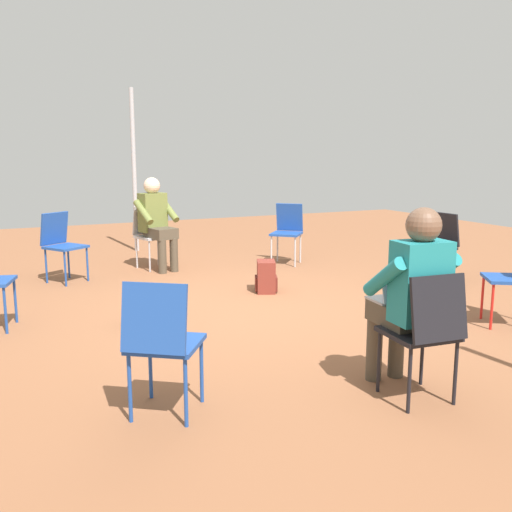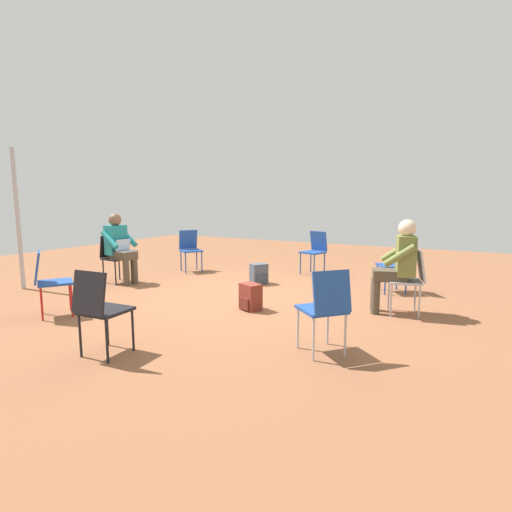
{
  "view_description": "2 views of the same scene",
  "coord_description": "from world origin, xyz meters",
  "px_view_note": "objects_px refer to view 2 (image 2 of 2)",
  "views": [
    {
      "loc": [
        -2.3,
        -5.13,
        1.57
      ],
      "look_at": [
        -0.04,
        -0.31,
        0.6
      ],
      "focal_mm": 40.0,
      "sensor_mm": 36.0,
      "label": 1
    },
    {
      "loc": [
        5.08,
        3.16,
        1.51
      ],
      "look_at": [
        -0.07,
        0.32,
        0.65
      ],
      "focal_mm": 28.0,
      "sensor_mm": 36.0,
      "label": 2
    }
  ],
  "objects_px": {
    "chair_northwest": "(396,262)",
    "backpack_near_laptop_user": "(259,275)",
    "backpack_by_empty_chair": "(251,298)",
    "chair_southwest": "(190,247)",
    "chair_southeast": "(48,278)",
    "chair_northeast": "(325,305)",
    "person_with_laptop": "(120,245)",
    "chair_west": "(315,249)",
    "chair_east": "(100,306)",
    "chair_south": "(114,255)",
    "chair_north": "(411,277)",
    "person_in_olive": "(398,261)"
  },
  "relations": [
    {
      "from": "chair_southwest",
      "to": "chair_south",
      "type": "bearing_deg",
      "value": 17.14
    },
    {
      "from": "chair_northwest",
      "to": "chair_south",
      "type": "relative_size",
      "value": 1.0
    },
    {
      "from": "chair_east",
      "to": "person_in_olive",
      "type": "xyz_separation_m",
      "value": [
        -2.87,
        2.21,
        0.2
      ]
    },
    {
      "from": "chair_north",
      "to": "chair_south",
      "type": "relative_size",
      "value": 1.0
    },
    {
      "from": "chair_west",
      "to": "backpack_by_empty_chair",
      "type": "distance_m",
      "value": 2.94
    },
    {
      "from": "chair_north",
      "to": "chair_east",
      "type": "distance_m",
      "value": 3.76
    },
    {
      "from": "backpack_near_laptop_user",
      "to": "chair_northeast",
      "type": "bearing_deg",
      "value": 39.6
    },
    {
      "from": "chair_southeast",
      "to": "person_with_laptop",
      "type": "xyz_separation_m",
      "value": [
        -1.88,
        -0.77,
        0.2
      ]
    },
    {
      "from": "chair_south",
      "to": "chair_southwest",
      "type": "bearing_deg",
      "value": 166.92
    },
    {
      "from": "chair_west",
      "to": "chair_northwest",
      "type": "distance_m",
      "value": 1.94
    },
    {
      "from": "chair_west",
      "to": "chair_east",
      "type": "height_order",
      "value": "same"
    },
    {
      "from": "chair_northeast",
      "to": "chair_southwest",
      "type": "relative_size",
      "value": 1.0
    },
    {
      "from": "chair_east",
      "to": "chair_southwest",
      "type": "bearing_deg",
      "value": 113.65
    },
    {
      "from": "chair_northeast",
      "to": "backpack_near_laptop_user",
      "type": "height_order",
      "value": "chair_northeast"
    },
    {
      "from": "chair_northeast",
      "to": "chair_southeast",
      "type": "xyz_separation_m",
      "value": [
        0.48,
        -3.52,
        0.0
      ]
    },
    {
      "from": "chair_north",
      "to": "chair_northeast",
      "type": "bearing_deg",
      "value": 148.54
    },
    {
      "from": "backpack_near_laptop_user",
      "to": "backpack_by_empty_chair",
      "type": "distance_m",
      "value": 1.66
    },
    {
      "from": "chair_west",
      "to": "backpack_by_empty_chair",
      "type": "xyz_separation_m",
      "value": [
        2.92,
        0.17,
        -0.34
      ]
    },
    {
      "from": "chair_southeast",
      "to": "chair_northeast",
      "type": "bearing_deg",
      "value": 40.58
    },
    {
      "from": "chair_northwest",
      "to": "backpack_near_laptop_user",
      "type": "relative_size",
      "value": 2.36
    },
    {
      "from": "chair_north",
      "to": "chair_south",
      "type": "xyz_separation_m",
      "value": [
        0.43,
        -4.97,
        0.0
      ]
    },
    {
      "from": "chair_north",
      "to": "backpack_near_laptop_user",
      "type": "bearing_deg",
      "value": 59.32
    },
    {
      "from": "chair_northeast",
      "to": "chair_southwest",
      "type": "distance_m",
      "value": 4.94
    },
    {
      "from": "chair_northwest",
      "to": "chair_south",
      "type": "distance_m",
      "value": 4.87
    },
    {
      "from": "chair_northwest",
      "to": "chair_southwest",
      "type": "relative_size",
      "value": 1.0
    },
    {
      "from": "chair_south",
      "to": "chair_southwest",
      "type": "xyz_separation_m",
      "value": [
        -1.54,
        0.5,
        0.0
      ]
    },
    {
      "from": "chair_southeast",
      "to": "person_with_laptop",
      "type": "relative_size",
      "value": 0.69
    },
    {
      "from": "chair_southeast",
      "to": "chair_east",
      "type": "xyz_separation_m",
      "value": [
        0.59,
        1.66,
        0.0
      ]
    },
    {
      "from": "person_with_laptop",
      "to": "chair_northwest",
      "type": "bearing_deg",
      "value": 115.43
    },
    {
      "from": "chair_west",
      "to": "chair_southeast",
      "type": "bearing_deg",
      "value": 82.64
    },
    {
      "from": "chair_northeast",
      "to": "person_with_laptop",
      "type": "distance_m",
      "value": 4.51
    },
    {
      "from": "chair_west",
      "to": "chair_northwest",
      "type": "xyz_separation_m",
      "value": [
        0.89,
        1.72,
        0.0
      ]
    },
    {
      "from": "chair_southwest",
      "to": "person_in_olive",
      "type": "bearing_deg",
      "value": 110.12
    },
    {
      "from": "chair_east",
      "to": "chair_north",
      "type": "bearing_deg",
      "value": 47.1
    },
    {
      "from": "chair_east",
      "to": "backpack_near_laptop_user",
      "type": "distance_m",
      "value": 3.63
    },
    {
      "from": "backpack_near_laptop_user",
      "to": "chair_north",
      "type": "bearing_deg",
      "value": 75.26
    },
    {
      "from": "chair_south",
      "to": "backpack_near_laptop_user",
      "type": "height_order",
      "value": "chair_south"
    },
    {
      "from": "chair_south",
      "to": "chair_east",
      "type": "bearing_deg",
      "value": 51.15
    },
    {
      "from": "person_with_laptop",
      "to": "backpack_by_empty_chair",
      "type": "xyz_separation_m",
      "value": [
        0.37,
        2.87,
        -0.53
      ]
    },
    {
      "from": "backpack_near_laptop_user",
      "to": "chair_east",
      "type": "bearing_deg",
      "value": 3.79
    },
    {
      "from": "chair_southeast",
      "to": "person_with_laptop",
      "type": "bearing_deg",
      "value": 145.07
    },
    {
      "from": "chair_northwest",
      "to": "chair_south",
      "type": "height_order",
      "value": "same"
    },
    {
      "from": "chair_north",
      "to": "chair_south",
      "type": "distance_m",
      "value": 4.99
    },
    {
      "from": "chair_southeast",
      "to": "chair_south",
      "type": "distance_m",
      "value": 2.11
    },
    {
      "from": "chair_north",
      "to": "chair_northeast",
      "type": "xyz_separation_m",
      "value": [
        1.85,
        -0.51,
        0.0
      ]
    },
    {
      "from": "chair_northwest",
      "to": "person_with_laptop",
      "type": "height_order",
      "value": "person_with_laptop"
    },
    {
      "from": "backpack_by_empty_chair",
      "to": "chair_southwest",
      "type": "bearing_deg",
      "value": -127.2
    },
    {
      "from": "person_in_olive",
      "to": "backpack_by_empty_chair",
      "type": "bearing_deg",
      "value": 97.75
    },
    {
      "from": "chair_southeast",
      "to": "person_in_olive",
      "type": "bearing_deg",
      "value": 63.35
    },
    {
      "from": "chair_northwest",
      "to": "backpack_by_empty_chair",
      "type": "distance_m",
      "value": 2.57
    }
  ]
}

